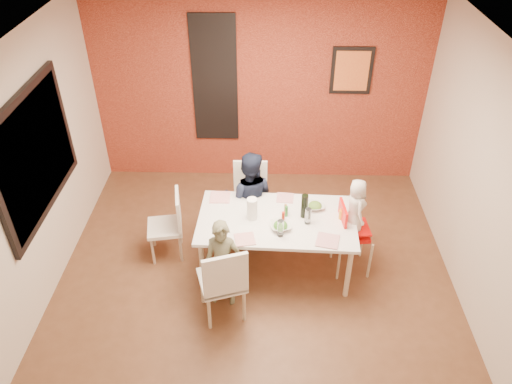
{
  "coord_description": "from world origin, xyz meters",
  "views": [
    {
      "loc": [
        0.11,
        -4.02,
        4.17
      ],
      "look_at": [
        0.0,
        0.3,
        1.05
      ],
      "focal_mm": 35.0,
      "sensor_mm": 36.0,
      "label": 1
    }
  ],
  "objects_px": {
    "dining_table": "(277,223)",
    "child_far": "(249,198)",
    "high_chair": "(350,231)",
    "toddler": "(355,207)",
    "chair_near": "(223,280)",
    "child_near": "(223,264)",
    "wine_bottle": "(304,206)",
    "chair_far": "(250,193)",
    "chair_left": "(171,222)",
    "paper_towel_roll": "(252,209)"
  },
  "relations": [
    {
      "from": "chair_near",
      "to": "wine_bottle",
      "type": "bearing_deg",
      "value": -153.39
    },
    {
      "from": "dining_table",
      "to": "paper_towel_roll",
      "type": "distance_m",
      "value": 0.33
    },
    {
      "from": "chair_far",
      "to": "wine_bottle",
      "type": "distance_m",
      "value": 1.02
    },
    {
      "from": "child_far",
      "to": "wine_bottle",
      "type": "distance_m",
      "value": 0.82
    },
    {
      "from": "chair_left",
      "to": "child_near",
      "type": "distance_m",
      "value": 1.0
    },
    {
      "from": "child_near",
      "to": "wine_bottle",
      "type": "distance_m",
      "value": 1.09
    },
    {
      "from": "chair_near",
      "to": "dining_table",
      "type": "bearing_deg",
      "value": -142.77
    },
    {
      "from": "dining_table",
      "to": "chair_near",
      "type": "distance_m",
      "value": 0.95
    },
    {
      "from": "chair_far",
      "to": "dining_table",
      "type": "bearing_deg",
      "value": -67.28
    },
    {
      "from": "chair_left",
      "to": "child_near",
      "type": "height_order",
      "value": "child_near"
    },
    {
      "from": "chair_far",
      "to": "paper_towel_roll",
      "type": "height_order",
      "value": "paper_towel_roll"
    },
    {
      "from": "chair_far",
      "to": "toddler",
      "type": "distance_m",
      "value": 1.44
    },
    {
      "from": "paper_towel_roll",
      "to": "high_chair",
      "type": "bearing_deg",
      "value": 0.22
    },
    {
      "from": "child_near",
      "to": "chair_left",
      "type": "bearing_deg",
      "value": 136.02
    },
    {
      "from": "toddler",
      "to": "wine_bottle",
      "type": "height_order",
      "value": "toddler"
    },
    {
      "from": "dining_table",
      "to": "chair_near",
      "type": "bearing_deg",
      "value": -124.72
    },
    {
      "from": "child_far",
      "to": "paper_towel_roll",
      "type": "distance_m",
      "value": 0.58
    },
    {
      "from": "dining_table",
      "to": "toddler",
      "type": "distance_m",
      "value": 0.88
    },
    {
      "from": "high_chair",
      "to": "chair_left",
      "type": "bearing_deg",
      "value": 78.56
    },
    {
      "from": "chair_far",
      "to": "high_chair",
      "type": "height_order",
      "value": "high_chair"
    },
    {
      "from": "chair_near",
      "to": "high_chair",
      "type": "bearing_deg",
      "value": -168.11
    },
    {
      "from": "child_far",
      "to": "wine_bottle",
      "type": "bearing_deg",
      "value": 147.52
    },
    {
      "from": "high_chair",
      "to": "toddler",
      "type": "height_order",
      "value": "toddler"
    },
    {
      "from": "wine_bottle",
      "to": "high_chair",
      "type": "bearing_deg",
      "value": -4.39
    },
    {
      "from": "chair_near",
      "to": "chair_far",
      "type": "distance_m",
      "value": 1.56
    },
    {
      "from": "wine_bottle",
      "to": "chair_far",
      "type": "bearing_deg",
      "value": 130.78
    },
    {
      "from": "high_chair",
      "to": "wine_bottle",
      "type": "relative_size",
      "value": 3.2
    },
    {
      "from": "high_chair",
      "to": "child_near",
      "type": "bearing_deg",
      "value": 105.45
    },
    {
      "from": "dining_table",
      "to": "toddler",
      "type": "bearing_deg",
      "value": 1.05
    },
    {
      "from": "child_far",
      "to": "wine_bottle",
      "type": "relative_size",
      "value": 4.28
    },
    {
      "from": "child_far",
      "to": "paper_towel_roll",
      "type": "relative_size",
      "value": 4.77
    },
    {
      "from": "dining_table",
      "to": "child_near",
      "type": "xyz_separation_m",
      "value": [
        -0.56,
        -0.53,
        -0.13
      ]
    },
    {
      "from": "dining_table",
      "to": "chair_far",
      "type": "bearing_deg",
      "value": 112.71
    },
    {
      "from": "chair_far",
      "to": "toddler",
      "type": "bearing_deg",
      "value": -32.88
    },
    {
      "from": "chair_far",
      "to": "child_near",
      "type": "xyz_separation_m",
      "value": [
        -0.24,
        -1.3,
        0.02
      ]
    },
    {
      "from": "paper_towel_roll",
      "to": "dining_table",
      "type": "bearing_deg",
      "value": -1.44
    },
    {
      "from": "chair_left",
      "to": "paper_towel_roll",
      "type": "height_order",
      "value": "paper_towel_roll"
    },
    {
      "from": "dining_table",
      "to": "high_chair",
      "type": "relative_size",
      "value": 1.93
    },
    {
      "from": "wine_bottle",
      "to": "toddler",
      "type": "bearing_deg",
      "value": -3.76
    },
    {
      "from": "chair_far",
      "to": "child_near",
      "type": "bearing_deg",
      "value": -100.37
    },
    {
      "from": "chair_far",
      "to": "child_far",
      "type": "relative_size",
      "value": 0.74
    },
    {
      "from": "dining_table",
      "to": "chair_left",
      "type": "relative_size",
      "value": 2.06
    },
    {
      "from": "child_near",
      "to": "wine_bottle",
      "type": "xyz_separation_m",
      "value": [
        0.86,
        0.58,
        0.33
      ]
    },
    {
      "from": "dining_table",
      "to": "child_far",
      "type": "bearing_deg",
      "value": 121.33
    },
    {
      "from": "chair_near",
      "to": "child_near",
      "type": "relative_size",
      "value": 0.91
    },
    {
      "from": "toddler",
      "to": "chair_near",
      "type": "bearing_deg",
      "value": 109.43
    },
    {
      "from": "paper_towel_roll",
      "to": "child_near",
      "type": "bearing_deg",
      "value": -118.34
    },
    {
      "from": "child_near",
      "to": "wine_bottle",
      "type": "relative_size",
      "value": 3.71
    },
    {
      "from": "high_chair",
      "to": "toddler",
      "type": "relative_size",
      "value": 1.33
    },
    {
      "from": "chair_left",
      "to": "wine_bottle",
      "type": "height_order",
      "value": "wine_bottle"
    }
  ]
}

